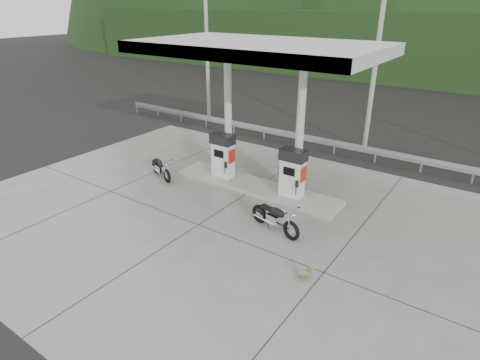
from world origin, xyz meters
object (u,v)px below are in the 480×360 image
Objects in this scene: gas_pump_left at (223,155)px; motorcycle_left at (161,168)px; motorcycle_right at (275,218)px; duck at (303,273)px; gas_pump_right at (292,173)px.

motorcycle_left is (-2.25, -1.36, -0.63)m from gas_pump_left.
motorcycle_right is (3.86, -2.35, -0.59)m from gas_pump_left.
gas_pump_left is 2.70m from motorcycle_left.
motorcycle_left is 3.50× the size of duck.
gas_pump_left is 1.00× the size of gas_pump_right.
motorcycle_right is at bearing 14.12° from motorcycle_left.
gas_pump_left is 3.55× the size of duck.
gas_pump_right is at bearing 0.00° from gas_pump_left.
gas_pump_right reaches higher than motorcycle_left.
gas_pump_left is 7.08m from duck.
gas_pump_left is at bearing 121.09° from duck.
motorcycle_left is at bearing -166.00° from gas_pump_right.
gas_pump_right is at bearing 119.73° from motorcycle_right.
duck is (7.98, -2.71, -0.24)m from motorcycle_left.
motorcycle_right reaches higher than duck.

